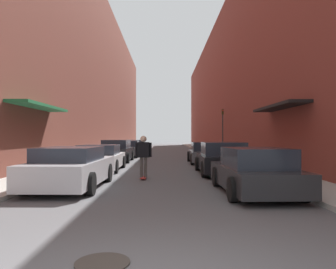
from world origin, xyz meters
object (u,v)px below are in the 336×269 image
at_px(parked_car_left_3, 128,149).
at_px(parked_car_right_1, 222,159).
at_px(parked_car_right_2, 206,153).
at_px(skateboarder, 143,153).
at_px(parked_car_left_1, 100,158).
at_px(parked_car_left_4, 135,146).
at_px(parked_car_left_0, 72,168).
at_px(manhole_cover, 102,263).
at_px(parked_car_left_2, 117,151).
at_px(traffic_light, 223,127).
at_px(parked_car_right_0, 255,172).

relative_size(parked_car_left_3, parked_car_right_1, 1.15).
relative_size(parked_car_right_2, skateboarder, 2.57).
xyz_separation_m(parked_car_left_1, parked_car_right_2, (5.58, 4.23, 0.02)).
xyz_separation_m(parked_car_left_4, parked_car_right_1, (5.37, -18.30, 0.02)).
relative_size(parked_car_left_0, manhole_cover, 6.44).
height_order(parked_car_left_2, manhole_cover, parked_car_left_2).
bearing_deg(parked_car_left_4, manhole_cover, -85.72).
bearing_deg(parked_car_left_2, parked_car_right_1, -51.25).
distance_m(manhole_cover, traffic_light, 24.69).
bearing_deg(parked_car_right_2, parked_car_right_1, -90.44).
distance_m(parked_car_right_0, parked_car_right_2, 10.55).
bearing_deg(parked_car_left_2, parked_car_left_0, -89.18).
relative_size(parked_car_right_2, manhole_cover, 5.98).
bearing_deg(parked_car_right_2, traffic_light, 73.47).
bearing_deg(manhole_cover, parked_car_left_1, 101.34).
distance_m(parked_car_left_0, traffic_light, 19.55).
xyz_separation_m(parked_car_left_3, skateboarder, (2.14, -14.18, 0.38)).
xyz_separation_m(parked_car_left_2, parked_car_left_3, (0.12, 5.55, -0.05)).
xyz_separation_m(parked_car_right_0, parked_car_right_2, (-0.01, 10.55, -0.00)).
bearing_deg(parked_car_left_4, traffic_light, -28.71).
height_order(parked_car_right_0, traffic_light, traffic_light).
relative_size(parked_car_left_0, parked_car_left_1, 1.07).
bearing_deg(manhole_cover, traffic_light, 76.40).
bearing_deg(parked_car_right_1, parked_car_left_2, 128.75).
distance_m(skateboarder, traffic_light, 16.81).
xyz_separation_m(parked_car_left_1, parked_car_left_2, (-0.00, 5.46, 0.08)).
height_order(parked_car_left_0, skateboarder, skateboarder).
height_order(parked_car_right_0, parked_car_right_1, parked_car_right_1).
distance_m(parked_car_left_3, manhole_cover, 22.45).
xyz_separation_m(parked_car_left_0, parked_car_right_1, (5.38, 3.81, 0.02)).
distance_m(parked_car_right_2, manhole_cover, 15.92).
bearing_deg(parked_car_left_4, parked_car_right_2, -66.80).
xyz_separation_m(parked_car_left_2, parked_car_right_2, (5.58, -1.23, -0.06)).
relative_size(parked_car_left_4, parked_car_right_0, 1.06).
bearing_deg(parked_car_left_2, parked_car_left_4, 89.18).
xyz_separation_m(parked_car_left_2, traffic_light, (8.05, 7.09, 1.79)).
bearing_deg(parked_car_left_3, parked_car_left_2, -91.25).
relative_size(parked_car_left_1, parked_car_right_1, 0.99).
height_order(parked_car_left_3, traffic_light, traffic_light).
bearing_deg(parked_car_left_4, parked_car_left_0, -90.03).
distance_m(parked_car_left_4, parked_car_right_2, 13.75).
relative_size(parked_car_left_2, skateboarder, 2.68).
distance_m(parked_car_left_1, parked_car_left_3, 11.01).
xyz_separation_m(parked_car_left_3, parked_car_right_2, (5.46, -6.78, -0.01)).
bearing_deg(parked_car_right_0, parked_car_left_2, 115.39).
height_order(parked_car_right_0, skateboarder, skateboarder).
relative_size(parked_car_right_1, traffic_light, 1.10).
distance_m(parked_car_left_0, parked_car_left_4, 22.11).
xyz_separation_m(parked_car_right_1, manhole_cover, (-3.26, -9.90, -0.64)).
relative_size(parked_car_left_1, parked_car_left_2, 0.96).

